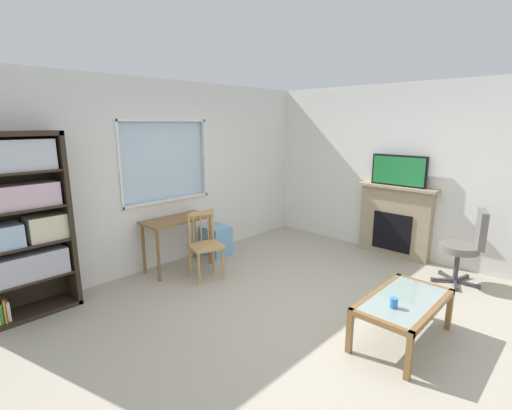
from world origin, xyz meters
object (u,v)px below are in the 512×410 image
(wooden_chair, at_px, (205,244))
(coffee_table, at_px, (404,305))
(desk_under_window, at_px, (177,227))
(fireplace, at_px, (395,221))
(plastic_drawer_unit, at_px, (216,240))
(sippy_cup, at_px, (394,303))
(bookshelf, at_px, (22,221))
(office_chair, at_px, (467,243))
(tv, at_px, (399,171))

(wooden_chair, distance_m, coffee_table, 2.58)
(wooden_chair, bearing_deg, coffee_table, -82.10)
(desk_under_window, relative_size, fireplace, 0.81)
(plastic_drawer_unit, height_order, sippy_cup, sippy_cup)
(bookshelf, height_order, sippy_cup, bookshelf)
(fireplace, bearing_deg, wooden_chair, 150.14)
(wooden_chair, xyz_separation_m, office_chair, (2.17, -2.62, 0.09))
(tv, bearing_deg, sippy_cup, -156.73)
(bookshelf, distance_m, desk_under_window, 1.89)
(desk_under_window, xyz_separation_m, tv, (2.67, -2.01, 0.73))
(fireplace, xyz_separation_m, office_chair, (-0.43, -1.13, -0.01))
(desk_under_window, height_order, tv, tv)
(bookshelf, xyz_separation_m, wooden_chair, (1.93, -0.62, -0.59))
(bookshelf, height_order, wooden_chair, bookshelf)
(plastic_drawer_unit, bearing_deg, tv, -47.22)
(desk_under_window, height_order, coffee_table, desk_under_window)
(office_chair, relative_size, sippy_cup, 11.11)
(plastic_drawer_unit, relative_size, tv, 0.55)
(sippy_cup, bearing_deg, plastic_drawer_unit, 79.89)
(office_chair, bearing_deg, wooden_chair, 129.68)
(coffee_table, bearing_deg, tv, 25.52)
(wooden_chair, height_order, tv, tv)
(tv, height_order, coffee_table, tv)
(fireplace, relative_size, coffee_table, 1.09)
(office_chair, bearing_deg, tv, 70.07)
(coffee_table, bearing_deg, fireplace, 25.34)
(coffee_table, bearing_deg, office_chair, -2.01)
(bookshelf, height_order, desk_under_window, bookshelf)
(tv, height_order, sippy_cup, tv)
(bookshelf, distance_m, wooden_chair, 2.11)
(desk_under_window, bearing_deg, sippy_cup, -86.15)
(desk_under_window, height_order, wooden_chair, wooden_chair)
(wooden_chair, bearing_deg, bookshelf, 162.08)
(desk_under_window, bearing_deg, tv, -36.99)
(office_chair, distance_m, coffee_table, 1.83)
(coffee_table, bearing_deg, wooden_chair, 97.90)
(tv, relative_size, office_chair, 0.84)
(bookshelf, relative_size, wooden_chair, 2.21)
(tv, distance_m, sippy_cup, 2.82)
(plastic_drawer_unit, height_order, coffee_table, plastic_drawer_unit)
(bookshelf, relative_size, desk_under_window, 2.05)
(desk_under_window, xyz_separation_m, fireplace, (2.68, -2.01, -0.06))
(tv, bearing_deg, wooden_chair, 149.97)
(wooden_chair, relative_size, office_chair, 0.90)
(bookshelf, distance_m, coffee_table, 3.97)
(coffee_table, xyz_separation_m, sippy_cup, (-0.23, 0.01, 0.11))
(plastic_drawer_unit, bearing_deg, sippy_cup, -100.11)
(fireplace, height_order, sippy_cup, fireplace)
(office_chair, bearing_deg, fireplace, 69.26)
(office_chair, height_order, coffee_table, office_chair)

